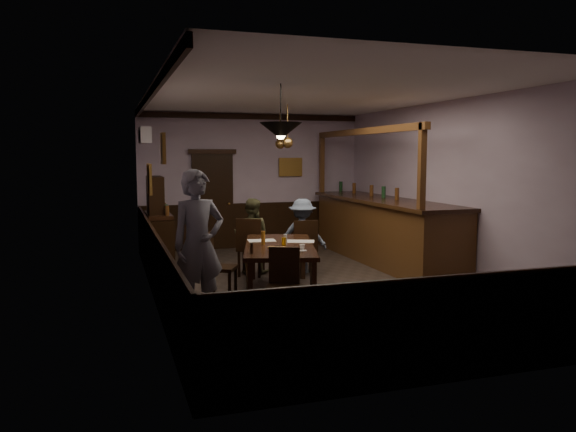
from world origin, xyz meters
name	(u,v)px	position (x,y,z in m)	size (l,w,h in m)	color
room	(314,192)	(0.00, 0.00, 1.50)	(5.01, 8.01, 3.01)	#2D2621
dining_table	(279,249)	(-0.68, -0.36, 0.69)	(1.55, 2.39, 0.75)	black
chair_far_left	(250,244)	(-0.80, 0.98, 0.55)	(0.58, 0.58, 1.00)	black
chair_far_right	(304,245)	(0.10, 0.74, 0.53)	(0.46, 0.46, 0.97)	black
chair_near	(283,281)	(-1.02, -1.65, 0.50)	(0.53, 0.53, 0.91)	black
chair_side	(216,262)	(-1.62, -0.30, 0.52)	(0.56, 0.56, 0.96)	black
person_standing	(198,245)	(-2.03, -1.29, 0.95)	(0.69, 0.45, 1.90)	slate
person_seated_left	(251,236)	(-0.71, 1.25, 0.66)	(0.64, 0.50, 1.32)	#48472B
person_seated_right	(302,236)	(0.16, 1.01, 0.65)	(0.85, 0.49, 1.31)	slate
newspaper_left	(262,241)	(-0.84, 0.07, 0.75)	(0.42, 0.30, 0.01)	silver
newspaper_right	(301,241)	(-0.29, -0.19, 0.75)	(0.42, 0.30, 0.01)	silver
napkin	(275,248)	(-0.83, -0.63, 0.75)	(0.15, 0.15, 0.00)	#FFD65D
saucer	(302,251)	(-0.55, -1.00, 0.76)	(0.15, 0.15, 0.01)	white
coffee_cup	(302,247)	(-0.53, -0.95, 0.80)	(0.08, 0.08, 0.07)	white
pastry_plate	(277,250)	(-0.87, -0.86, 0.76)	(0.22, 0.22, 0.01)	white
pastry_ring_a	(272,248)	(-0.93, -0.81, 0.79)	(0.13, 0.13, 0.04)	#C68C47
pastry_ring_b	(282,248)	(-0.80, -0.89, 0.79)	(0.13, 0.13, 0.04)	#C68C47
soda_can	(284,241)	(-0.64, -0.46, 0.81)	(0.07, 0.07, 0.12)	#EEA714
beer_glass	(263,238)	(-0.91, -0.27, 0.85)	(0.06, 0.06, 0.20)	#BF721E
water_glass	(285,239)	(-0.59, -0.35, 0.82)	(0.06, 0.06, 0.15)	silver
pepper_mill	(252,248)	(-1.25, -0.95, 0.82)	(0.04, 0.04, 0.14)	black
sideboard	(158,230)	(-2.21, 2.44, 0.67)	(0.45, 1.27, 1.68)	black
bar_counter	(383,229)	(1.99, 1.49, 0.65)	(1.07, 4.61, 2.58)	#4C2C14
door_back	(213,202)	(-0.90, 3.95, 1.05)	(0.90, 0.06, 2.10)	black
ac_unit	(145,135)	(-2.38, 2.90, 2.45)	(0.20, 0.85, 0.30)	white
picture_left_small	(163,148)	(-2.46, -1.60, 2.15)	(0.04, 0.28, 0.36)	olive
picture_left_large	(149,179)	(-2.46, 0.80, 1.70)	(0.04, 0.62, 0.48)	olive
picture_back	(291,167)	(0.90, 3.96, 1.80)	(0.55, 0.04, 0.42)	olive
pendant_iron	(281,131)	(-0.89, -1.14, 2.39)	(0.56, 0.56, 0.72)	black
pendant_brass_mid	(288,143)	(0.10, 1.68, 2.30)	(0.20, 0.20, 0.81)	#BF8C3F
pendant_brass_far	(280,144)	(0.30, 2.80, 2.30)	(0.20, 0.20, 0.81)	#BF8C3F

